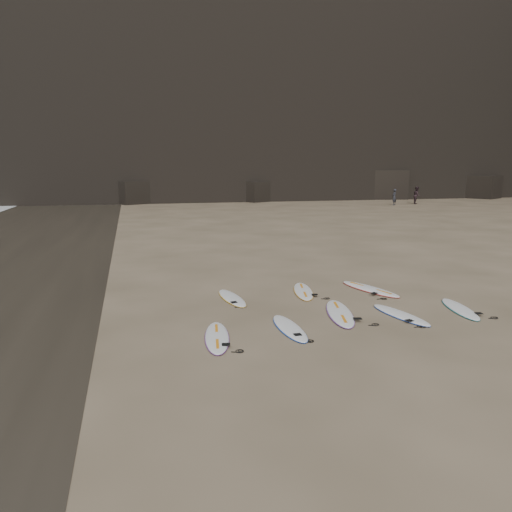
{
  "coord_description": "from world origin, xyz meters",
  "views": [
    {
      "loc": [
        -6.09,
        -12.01,
        4.07
      ],
      "look_at": [
        -2.6,
        1.8,
        1.5
      ],
      "focal_mm": 35.0,
      "sensor_mm": 36.0,
      "label": 1
    }
  ],
  "objects_px": {
    "surfboard_6": "(303,291)",
    "surfboard_1": "(290,328)",
    "surfboard_7": "(370,289)",
    "surfboard_5": "(232,298)",
    "surfboard_2": "(340,313)",
    "surfboard_3": "(401,315)",
    "surfboard_0": "(217,337)",
    "person_a": "(394,197)",
    "surfboard_4": "(460,309)",
    "person_b": "(417,195)"
  },
  "relations": [
    {
      "from": "surfboard_6",
      "to": "surfboard_1",
      "type": "bearing_deg",
      "value": -101.35
    },
    {
      "from": "surfboard_1",
      "to": "surfboard_7",
      "type": "distance_m",
      "value": 5.02
    },
    {
      "from": "surfboard_5",
      "to": "surfboard_6",
      "type": "xyz_separation_m",
      "value": [
        2.44,
        0.26,
        0.0
      ]
    },
    {
      "from": "surfboard_1",
      "to": "surfboard_2",
      "type": "bearing_deg",
      "value": 26.33
    },
    {
      "from": "surfboard_1",
      "to": "surfboard_3",
      "type": "bearing_deg",
      "value": 5.59
    },
    {
      "from": "surfboard_3",
      "to": "surfboard_5",
      "type": "distance_m",
      "value": 5.06
    },
    {
      "from": "surfboard_0",
      "to": "person_a",
      "type": "xyz_separation_m",
      "value": [
        25.33,
        36.58,
        0.81
      ]
    },
    {
      "from": "surfboard_1",
      "to": "person_a",
      "type": "distance_m",
      "value": 43.25
    },
    {
      "from": "surfboard_0",
      "to": "surfboard_4",
      "type": "xyz_separation_m",
      "value": [
        7.18,
        0.67,
        -0.0
      ]
    },
    {
      "from": "surfboard_5",
      "to": "surfboard_7",
      "type": "relative_size",
      "value": 0.86
    },
    {
      "from": "surfboard_4",
      "to": "surfboard_6",
      "type": "xyz_separation_m",
      "value": [
        -3.67,
        3.05,
        0.0
      ]
    },
    {
      "from": "surfboard_6",
      "to": "person_a",
      "type": "xyz_separation_m",
      "value": [
        21.82,
        32.86,
        0.81
      ]
    },
    {
      "from": "surfboard_2",
      "to": "surfboard_4",
      "type": "distance_m",
      "value": 3.55
    },
    {
      "from": "surfboard_6",
      "to": "person_b",
      "type": "bearing_deg",
      "value": 66.77
    },
    {
      "from": "surfboard_7",
      "to": "person_b",
      "type": "xyz_separation_m",
      "value": [
        22.87,
        34.12,
        0.9
      ]
    },
    {
      "from": "surfboard_4",
      "to": "person_a",
      "type": "xyz_separation_m",
      "value": [
        18.15,
        35.91,
        0.82
      ]
    },
    {
      "from": "surfboard_2",
      "to": "person_a",
      "type": "distance_m",
      "value": 41.58
    },
    {
      "from": "surfboard_1",
      "to": "surfboard_6",
      "type": "xyz_separation_m",
      "value": [
        1.6,
        3.49,
        0.0
      ]
    },
    {
      "from": "surfboard_3",
      "to": "surfboard_5",
      "type": "xyz_separation_m",
      "value": [
        -4.16,
        2.89,
        -0.0
      ]
    },
    {
      "from": "surfboard_4",
      "to": "person_b",
      "type": "relative_size",
      "value": 1.2
    },
    {
      "from": "surfboard_3",
      "to": "person_b",
      "type": "bearing_deg",
      "value": 47.92
    },
    {
      "from": "surfboard_3",
      "to": "person_b",
      "type": "distance_m",
      "value": 43.79
    },
    {
      "from": "surfboard_0",
      "to": "surfboard_4",
      "type": "height_order",
      "value": "surfboard_0"
    },
    {
      "from": "person_b",
      "to": "surfboard_7",
      "type": "bearing_deg",
      "value": -178.61
    },
    {
      "from": "person_a",
      "to": "surfboard_1",
      "type": "bearing_deg",
      "value": 20.63
    },
    {
      "from": "surfboard_0",
      "to": "surfboard_7",
      "type": "relative_size",
      "value": 0.9
    },
    {
      "from": "person_a",
      "to": "person_b",
      "type": "xyz_separation_m",
      "value": [
        3.3,
        0.99,
        0.09
      ]
    },
    {
      "from": "surfboard_2",
      "to": "surfboard_5",
      "type": "height_order",
      "value": "surfboard_2"
    },
    {
      "from": "surfboard_2",
      "to": "person_b",
      "type": "bearing_deg",
      "value": 70.1
    },
    {
      "from": "surfboard_3",
      "to": "surfboard_7",
      "type": "relative_size",
      "value": 0.87
    },
    {
      "from": "surfboard_0",
      "to": "surfboard_2",
      "type": "distance_m",
      "value": 3.82
    },
    {
      "from": "surfboard_4",
      "to": "surfboard_5",
      "type": "xyz_separation_m",
      "value": [
        -6.11,
        2.79,
        -0.0
      ]
    },
    {
      "from": "surfboard_4",
      "to": "surfboard_7",
      "type": "bearing_deg",
      "value": 130.26
    },
    {
      "from": "surfboard_0",
      "to": "surfboard_5",
      "type": "xyz_separation_m",
      "value": [
        1.07,
        3.46,
        -0.0
      ]
    },
    {
      "from": "surfboard_7",
      "to": "surfboard_2",
      "type": "bearing_deg",
      "value": -148.76
    },
    {
      "from": "surfboard_6",
      "to": "person_b",
      "type": "distance_m",
      "value": 42.16
    },
    {
      "from": "surfboard_1",
      "to": "surfboard_7",
      "type": "xyz_separation_m",
      "value": [
        3.85,
        3.21,
        0.01
      ]
    },
    {
      "from": "surfboard_2",
      "to": "person_b",
      "type": "xyz_separation_m",
      "value": [
        24.97,
        36.46,
        0.89
      ]
    },
    {
      "from": "surfboard_1",
      "to": "surfboard_3",
      "type": "height_order",
      "value": "same"
    },
    {
      "from": "surfboard_0",
      "to": "surfboard_3",
      "type": "height_order",
      "value": "surfboard_0"
    },
    {
      "from": "surfboard_4",
      "to": "surfboard_3",
      "type": "bearing_deg",
      "value": -163.97
    },
    {
      "from": "surfboard_3",
      "to": "person_a",
      "type": "height_order",
      "value": "person_a"
    },
    {
      "from": "surfboard_3",
      "to": "surfboard_4",
      "type": "bearing_deg",
      "value": -6.87
    },
    {
      "from": "surfboard_2",
      "to": "surfboard_3",
      "type": "bearing_deg",
      "value": -4.47
    },
    {
      "from": "surfboard_4",
      "to": "person_b",
      "type": "xyz_separation_m",
      "value": [
        21.45,
        36.9,
        0.9
      ]
    },
    {
      "from": "surfboard_6",
      "to": "surfboard_4",
      "type": "bearing_deg",
      "value": -26.38
    },
    {
      "from": "surfboard_3",
      "to": "person_a",
      "type": "distance_m",
      "value": 41.25
    },
    {
      "from": "surfboard_1",
      "to": "surfboard_7",
      "type": "relative_size",
      "value": 0.87
    },
    {
      "from": "surfboard_2",
      "to": "surfboard_6",
      "type": "relative_size",
      "value": 1.14
    },
    {
      "from": "surfboard_0",
      "to": "person_a",
      "type": "relative_size",
      "value": 1.36
    }
  ]
}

